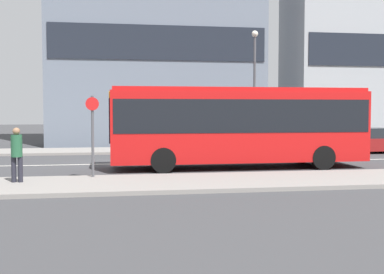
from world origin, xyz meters
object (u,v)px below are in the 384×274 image
object	(u,v)px
city_bus	(238,122)
pedestrian_near_stop	(17,151)
parked_car_0	(370,141)
bus_stop_sign	(93,130)
street_lamp	(255,77)

from	to	relation	value
city_bus	pedestrian_near_stop	bearing A→B (deg)	-154.03
city_bus	pedestrian_near_stop	world-z (taller)	city_bus
parked_car_0	pedestrian_near_stop	distance (m)	19.26
pedestrian_near_stop	bus_stop_sign	bearing A→B (deg)	-153.76
bus_stop_sign	street_lamp	size ratio (longest dim) A/B	0.41
parked_car_0	street_lamp	xyz separation A→B (m)	(-6.16, 1.64, 3.57)
pedestrian_near_stop	street_lamp	distance (m)	15.55
parked_car_0	street_lamp	world-z (taller)	street_lamp
city_bus	bus_stop_sign	bearing A→B (deg)	-152.49
street_lamp	parked_car_0	bearing A→B (deg)	-14.93
pedestrian_near_stop	bus_stop_sign	world-z (taller)	bus_stop_sign
city_bus	street_lamp	size ratio (longest dim) A/B	1.55
pedestrian_near_stop	bus_stop_sign	distance (m)	2.51
parked_car_0	bus_stop_sign	size ratio (longest dim) A/B	1.47
pedestrian_near_stop	street_lamp	bearing A→B (deg)	-129.32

